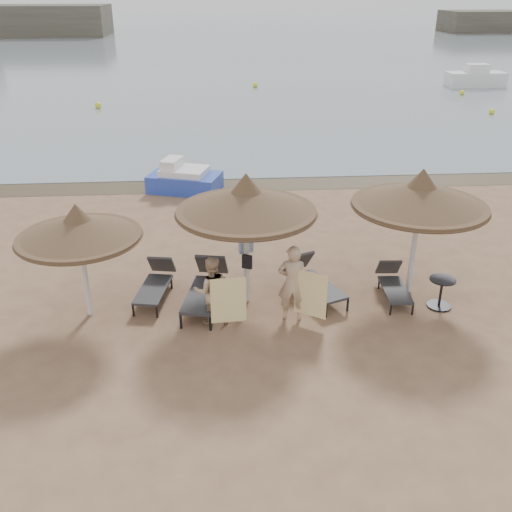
{
  "coord_description": "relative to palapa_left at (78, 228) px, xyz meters",
  "views": [
    {
      "loc": [
        -0.59,
        -10.4,
        6.57
      ],
      "look_at": [
        0.29,
        1.2,
        1.02
      ],
      "focal_mm": 40.0,
      "sensor_mm": 36.0,
      "label": 1
    }
  ],
  "objects": [
    {
      "name": "palapa_left",
      "position": [
        0.0,
        0.0,
        0.0
      ],
      "size": [
        2.61,
        2.61,
        2.59
      ],
      "rotation": [
        0.0,
        0.0,
        -0.24
      ],
      "color": "silver",
      "rests_on": "ground"
    },
    {
      "name": "far_shore",
      "position": [
        -21.69,
        77.19,
        0.85
      ],
      "size": [
        150.0,
        54.8,
        12.0
      ],
      "color": "brown",
      "rests_on": "ground"
    },
    {
      "name": "person_right",
      "position": [
        4.4,
        -0.49,
        -1.06
      ],
      "size": [
        1.01,
        0.74,
        2.01
      ],
      "primitive_type": "imported",
      "rotation": [
        0.0,
        0.0,
        2.98
      ],
      "color": "tan",
      "rests_on": "ground"
    },
    {
      "name": "lounger_far_left",
      "position": [
        1.39,
        0.73,
        -1.71
      ],
      "size": [
        0.89,
        1.84,
        0.79
      ],
      "rotation": [
        0.0,
        0.0,
        -0.18
      ],
      "color": "black",
      "rests_on": "ground"
    },
    {
      "name": "lounger_near_left",
      "position": [
        2.55,
        0.33,
        -1.64
      ],
      "size": [
        1.1,
        2.2,
        0.94
      ],
      "rotation": [
        0.0,
        0.0,
        -0.2
      ],
      "color": "black",
      "rests_on": "ground"
    },
    {
      "name": "palapa_center",
      "position": [
        3.48,
        0.34,
        0.36
      ],
      "size": [
        3.07,
        3.07,
        3.04
      ],
      "rotation": [
        0.0,
        0.0,
        -0.36
      ],
      "color": "silver",
      "rests_on": "ground"
    },
    {
      "name": "buoy_mid",
      "position": [
        5.88,
        30.2,
        -1.88
      ],
      "size": [
        0.36,
        0.36,
        0.36
      ],
      "primitive_type": "sphere",
      "color": "yellow",
      "rests_on": "ground"
    },
    {
      "name": "palapa_right",
      "position": [
        7.32,
        0.5,
        0.33
      ],
      "size": [
        3.03,
        3.03,
        3.01
      ],
      "rotation": [
        0.0,
        0.0,
        0.38
      ],
      "color": "silver",
      "rests_on": "ground"
    },
    {
      "name": "pedal_boat",
      "position": [
        1.75,
        8.25,
        -1.64
      ],
      "size": [
        2.73,
        2.1,
        1.12
      ],
      "rotation": [
        0.0,
        0.0,
        -0.31
      ],
      "color": "#2A44B9",
      "rests_on": "ground"
    },
    {
      "name": "bag_dark",
      "position": [
        3.48,
        0.18,
        -0.99
      ],
      "size": [
        0.23,
        0.16,
        0.32
      ],
      "rotation": [
        0.0,
        0.0,
        -0.43
      ],
      "color": "black",
      "rests_on": "ground"
    },
    {
      "name": "ground",
      "position": [
        3.41,
        -0.63,
        -2.06
      ],
      "size": [
        160.0,
        160.0,
        0.0
      ],
      "primitive_type": "plane",
      "color": "#8C664A",
      "rests_on": "ground"
    },
    {
      "name": "buoy_extra",
      "position": [
        19.2,
        26.15,
        -1.9
      ],
      "size": [
        0.31,
        0.31,
        0.31
      ],
      "primitive_type": "sphere",
      "color": "yellow",
      "rests_on": "ground"
    },
    {
      "name": "buoy_right",
      "position": [
        18.38,
        20.03,
        -1.9
      ],
      "size": [
        0.31,
        0.31,
        0.31
      ],
      "primitive_type": "sphere",
      "color": "yellow",
      "rests_on": "ground"
    },
    {
      "name": "side_table",
      "position": [
        7.78,
        -0.25,
        -1.73
      ],
      "size": [
        0.58,
        0.58,
        0.7
      ],
      "rotation": [
        0.0,
        0.0,
        0.25
      ],
      "color": "black",
      "rests_on": "ground"
    },
    {
      "name": "towel_left",
      "position": [
        3.03,
        -0.87,
        -1.35
      ],
      "size": [
        0.74,
        0.08,
        1.03
      ],
      "rotation": [
        0.0,
        0.0,
        0.08
      ],
      "color": "yellow",
      "rests_on": "ground"
    },
    {
      "name": "towel_right",
      "position": [
        4.75,
        -0.74,
        -1.35
      ],
      "size": [
        0.63,
        0.42,
        1.04
      ],
      "rotation": [
        0.0,
        0.0,
        -0.58
      ],
      "color": "yellow",
      "rests_on": "ground"
    },
    {
      "name": "buoy_left",
      "position": [
        -3.84,
        23.38,
        -1.87
      ],
      "size": [
        0.39,
        0.39,
        0.39
      ],
      "primitive_type": "sphere",
      "color": "yellow",
      "rests_on": "ground"
    },
    {
      "name": "sea",
      "position": [
        3.41,
        79.37,
        -2.05
      ],
      "size": [
        200.0,
        140.0,
        0.03
      ],
      "primitive_type": "cube",
      "color": "slate",
      "rests_on": "ground"
    },
    {
      "name": "bag_patterned",
      "position": [
        3.48,
        0.52,
        -0.72
      ],
      "size": [
        0.34,
        0.21,
        0.41
      ],
      "rotation": [
        0.0,
        0.0,
        0.33
      ],
      "color": "white",
      "rests_on": "ground"
    },
    {
      "name": "lounger_far_right",
      "position": [
        6.87,
        0.32,
        -1.74
      ],
      "size": [
        0.63,
        1.64,
        0.72
      ],
      "rotation": [
        0.0,
        0.0,
        -0.06
      ],
      "color": "black",
      "rests_on": "ground"
    },
    {
      "name": "wet_sand_strip",
      "position": [
        3.41,
        8.77,
        -2.06
      ],
      "size": [
        200.0,
        1.6,
        0.01
      ],
      "primitive_type": "cube",
      "color": "#463924",
      "rests_on": "ground"
    },
    {
      "name": "lounger_near_right",
      "position": [
        5.02,
        0.55,
        -1.68
      ],
      "size": [
        1.3,
        1.99,
        0.85
      ],
      "rotation": [
        0.0,
        0.0,
        0.39
      ],
      "color": "black",
      "rests_on": "ground"
    },
    {
      "name": "person_left",
      "position": [
        2.68,
        -0.52,
        -1.17
      ],
      "size": [
        0.87,
        0.62,
        1.78
      ],
      "primitive_type": "imported",
      "rotation": [
        0.0,
        0.0,
        3.25
      ],
      "color": "tan",
      "rests_on": "ground"
    }
  ]
}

